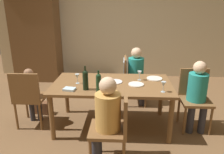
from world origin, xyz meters
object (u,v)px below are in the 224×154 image
(dinner_plate_guest_left, at_px, (115,82))
(person_man_guest, at_px, (106,116))
(armoire_cabinet, at_px, (36,37))
(dining_table, at_px, (112,88))
(chair_near, at_px, (115,124))
(wine_glass_near_right, at_px, (77,77))
(wine_bottle_dark_red, at_px, (99,82))
(person_child_small, at_px, (31,91))
(wine_glass_centre, at_px, (163,85))
(chair_left_end, at_px, (29,95))
(person_woman_host, at_px, (137,72))
(chair_right_end, at_px, (194,94))
(dinner_plate_host, at_px, (136,84))
(handbag, at_px, (42,108))
(wine_bottle_tall_green, at_px, (85,79))
(chair_far_right, at_px, (129,74))
(wine_glass_near_left, at_px, (140,74))
(dinner_plate_guest_right, at_px, (154,78))
(person_man_bearded, at_px, (197,91))

(dinner_plate_guest_left, bearing_deg, person_man_guest, -94.12)
(armoire_cabinet, relative_size, dining_table, 1.21)
(chair_near, height_order, person_man_guest, person_man_guest)
(armoire_cabinet, height_order, wine_glass_near_right, armoire_cabinet)
(wine_bottle_dark_red, bearing_deg, person_child_small, 162.12)
(wine_glass_centre, bearing_deg, chair_left_end, 173.67)
(person_child_small, bearing_deg, person_woman_host, 26.45)
(wine_bottle_dark_red, bearing_deg, chair_right_end, 16.31)
(person_woman_host, distance_m, wine_glass_near_right, 1.33)
(armoire_cabinet, relative_size, chair_near, 2.37)
(dinner_plate_host, bearing_deg, handbag, 166.42)
(wine_bottle_tall_green, bearing_deg, person_child_small, 162.02)
(chair_far_right, relative_size, wine_bottle_dark_red, 3.05)
(wine_bottle_tall_green, relative_size, wine_glass_near_right, 2.29)
(wine_glass_near_left, bearing_deg, dinner_plate_guest_right, 16.35)
(person_woman_host, bearing_deg, dining_table, -26.20)
(dinner_plate_guest_right, bearing_deg, person_man_guest, -121.93)
(armoire_cabinet, bearing_deg, wine_bottle_tall_green, -56.87)
(person_woman_host, height_order, person_child_small, person_woman_host)
(chair_right_end, height_order, wine_glass_centre, chair_right_end)
(wine_bottle_tall_green, bearing_deg, dinner_plate_guest_right, 26.89)
(armoire_cabinet, xyz_separation_m, chair_near, (2.09, -3.12, -0.56))
(dining_table, relative_size, person_man_bearded, 1.65)
(armoire_cabinet, distance_m, wine_bottle_tall_green, 3.02)
(dinner_plate_guest_right, bearing_deg, wine_glass_near_right, -166.98)
(dining_table, distance_m, dinner_plate_host, 0.38)
(wine_glass_near_left, relative_size, dinner_plate_host, 0.64)
(person_man_bearded, bearing_deg, person_woman_host, -46.67)
(person_man_bearded, relative_size, person_child_small, 1.16)
(armoire_cabinet, height_order, chair_left_end, armoire_cabinet)
(chair_far_right, relative_size, dinner_plate_host, 3.97)
(wine_glass_centre, bearing_deg, dining_table, 156.68)
(person_man_guest, xyz_separation_m, wine_glass_near_right, (-0.50, 0.84, 0.19))
(dining_table, relative_size, chair_right_end, 1.95)
(wine_bottle_tall_green, height_order, wine_glass_centre, wine_bottle_tall_green)
(wine_glass_near_left, bearing_deg, chair_left_end, -171.39)
(chair_right_end, relative_size, wine_bottle_dark_red, 3.05)
(wine_glass_centre, distance_m, dinner_plate_guest_right, 0.56)
(person_man_bearded, bearing_deg, wine_glass_near_left, -12.93)
(person_child_small, height_order, wine_bottle_dark_red, wine_bottle_dark_red)
(chair_far_right, bearing_deg, wine_glass_near_right, -41.50)
(wine_glass_centre, bearing_deg, dinner_plate_guest_left, 151.95)
(wine_glass_near_left, relative_size, wine_glass_near_right, 1.00)
(chair_right_end, relative_size, person_man_bearded, 0.84)
(armoire_cabinet, distance_m, chair_near, 3.79)
(chair_right_end, height_order, dinner_plate_guest_left, chair_right_end)
(person_man_guest, distance_m, wine_glass_centre, 0.95)
(wine_glass_near_left, bearing_deg, wine_bottle_tall_green, -150.11)
(wine_bottle_dark_red, distance_m, dinner_plate_host, 0.62)
(person_child_small, xyz_separation_m, wine_glass_near_right, (0.76, -0.06, 0.27))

